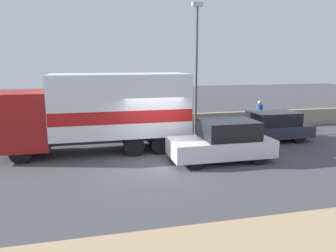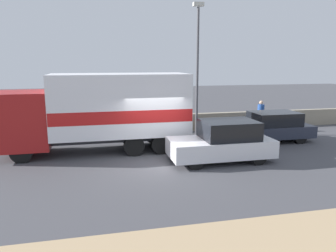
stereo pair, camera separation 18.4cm
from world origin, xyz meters
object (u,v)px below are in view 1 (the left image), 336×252
street_lamp (196,60)px  car_sedan_second (269,127)px  box_truck (102,110)px  car_hatchback (223,141)px  pedestrian (259,115)px

street_lamp → car_sedan_second: street_lamp is taller
street_lamp → box_truck: 6.17m
box_truck → car_hatchback: (4.67, -2.55, -1.08)m
street_lamp → pedestrian: (3.90, -0.02, -3.14)m
street_lamp → pedestrian: street_lamp is taller
street_lamp → box_truck: (-5.18, -2.55, -2.17)m
car_sedan_second → box_truck: bearing=0.3°
car_sedan_second → car_hatchback: bearing=36.0°
car_hatchback → car_sedan_second: size_ratio=0.93×
street_lamp → car_sedan_second: 5.17m
car_hatchback → pedestrian: size_ratio=2.36×
street_lamp → box_truck: street_lamp is taller
car_sedan_second → street_lamp: bearing=-39.3°
car_hatchback → pedestrian: 6.73m
car_hatchback → car_sedan_second: 4.41m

